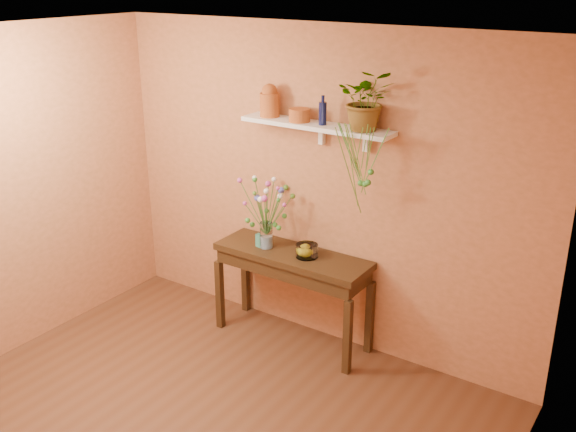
# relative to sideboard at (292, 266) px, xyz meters

# --- Properties ---
(room) EXTENTS (4.04, 4.04, 2.70)m
(room) POSITION_rel_sideboard_xyz_m (0.10, -1.76, 0.64)
(room) COLOR #53301D
(room) RESTS_ON ground
(sideboard) EXTENTS (1.37, 0.44, 0.83)m
(sideboard) POSITION_rel_sideboard_xyz_m (0.00, 0.00, 0.00)
(sideboard) COLOR #342110
(sideboard) RESTS_ON ground
(wall_shelf) EXTENTS (1.30, 0.24, 0.19)m
(wall_shelf) POSITION_rel_sideboard_xyz_m (0.16, 0.12, 1.20)
(wall_shelf) COLOR white
(wall_shelf) RESTS_ON room
(terracotta_jug) EXTENTS (0.19, 0.19, 0.27)m
(terracotta_jug) POSITION_rel_sideboard_xyz_m (-0.30, 0.12, 1.36)
(terracotta_jug) COLOR #A9521E
(terracotta_jug) RESTS_ON wall_shelf
(terracotta_pot) EXTENTS (0.21, 0.21, 0.10)m
(terracotta_pot) POSITION_rel_sideboard_xyz_m (0.00, 0.10, 1.28)
(terracotta_pot) COLOR #A9521E
(terracotta_pot) RESTS_ON wall_shelf
(blue_bottle) EXTENTS (0.07, 0.07, 0.23)m
(blue_bottle) POSITION_rel_sideboard_xyz_m (0.21, 0.10, 1.32)
(blue_bottle) COLOR #0D1137
(blue_bottle) RESTS_ON wall_shelf
(spider_plant) EXTENTS (0.53, 0.50, 0.46)m
(spider_plant) POSITION_rel_sideboard_xyz_m (0.58, 0.12, 1.46)
(spider_plant) COLOR #38812D
(spider_plant) RESTS_ON wall_shelf
(plant_fronds) EXTENTS (0.40, 0.30, 0.73)m
(plant_fronds) POSITION_rel_sideboard_xyz_m (0.63, -0.01, 0.96)
(plant_fronds) COLOR #38812D
(plant_fronds) RESTS_ON wall_shelf
(glass_vase) EXTENTS (0.11, 0.11, 0.23)m
(glass_vase) POSITION_rel_sideboard_xyz_m (-0.25, -0.03, 0.22)
(glass_vase) COLOR white
(glass_vase) RESTS_ON sideboard
(bouquet) EXTENTS (0.50, 0.43, 0.49)m
(bouquet) POSITION_rel_sideboard_xyz_m (-0.25, -0.00, 0.54)
(bouquet) COLOR #386B28
(bouquet) RESTS_ON glass_vase
(glass_bowl) EXTENTS (0.18, 0.18, 0.11)m
(glass_bowl) POSITION_rel_sideboard_xyz_m (0.15, -0.01, 0.17)
(glass_bowl) COLOR white
(glass_bowl) RESTS_ON sideboard
(lemon) EXTENTS (0.09, 0.09, 0.09)m
(lemon) POSITION_rel_sideboard_xyz_m (0.13, 0.00, 0.17)
(lemon) COLOR yellow
(lemon) RESTS_ON glass_bowl
(carton) EXTENTS (0.06, 0.05, 0.11)m
(carton) POSITION_rel_sideboard_xyz_m (-0.31, -0.05, 0.18)
(carton) COLOR #2C707E
(carton) RESTS_ON sideboard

